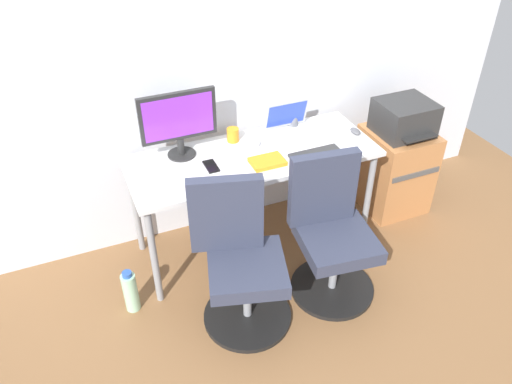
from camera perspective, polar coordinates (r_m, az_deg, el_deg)
name	(u,v)px	position (r m, az deg, el deg)	size (l,w,h in m)	color
ground_plane	(253,243)	(3.70, -0.30, -5.75)	(5.28, 5.28, 0.00)	brown
back_wall	(229,52)	(3.33, -3.07, 15.54)	(4.40, 0.04, 2.60)	silver
desk	(253,164)	(3.28, -0.34, 3.16)	(1.61, 0.62, 0.76)	silver
office_chair_left	(240,262)	(2.94, -1.81, -7.88)	(0.54, 0.54, 0.94)	black
office_chair_right	(331,235)	(3.15, 8.49, -4.79)	(0.54, 0.54, 0.94)	black
side_cabinet	(394,169)	(4.02, 15.33, 2.49)	(0.45, 0.48, 0.65)	#B77542
printer	(404,118)	(3.80, 16.39, 8.06)	(0.38, 0.40, 0.24)	#2D2D2D
water_bottle_on_floor	(131,291)	(3.25, -13.98, -10.84)	(0.09, 0.09, 0.31)	#A5D8B2
desktop_monitor	(178,120)	(3.14, -8.76, 8.01)	(0.48, 0.18, 0.43)	#262626
open_laptop	(291,128)	(3.44, 4.00, 7.22)	(0.31, 0.28, 0.22)	silver
keyboard_by_monitor	(207,186)	(2.95, -5.55, 0.67)	(0.34, 0.12, 0.02)	silver
keyboard_by_laptop	(316,154)	(3.25, 6.76, 4.27)	(0.34, 0.12, 0.02)	#2D2D2D
mouse_by_monitor	(255,142)	(3.34, -0.09, 5.68)	(0.06, 0.10, 0.03)	silver
mouse_by_laptop	(355,131)	(3.53, 11.14, 6.76)	(0.06, 0.10, 0.03)	#515156
coffee_mug	(233,135)	(3.37, -2.63, 6.46)	(0.08, 0.08, 0.09)	orange
pen_cup	(293,118)	(3.56, 4.23, 8.29)	(0.07, 0.07, 0.10)	slate
phone_near_laptop	(211,166)	(3.13, -5.10, 2.92)	(0.07, 0.14, 0.01)	black
notebook	(267,162)	(3.15, 1.29, 3.45)	(0.21, 0.15, 0.03)	orange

